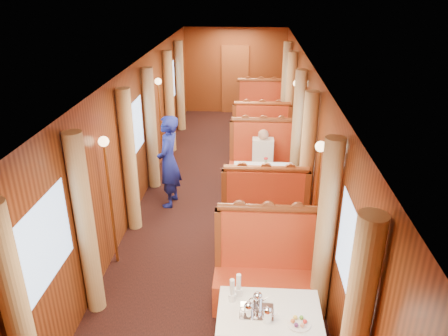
# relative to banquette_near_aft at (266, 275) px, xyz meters

# --- Properties ---
(floor) EXTENTS (3.00, 12.00, 0.01)m
(floor) POSITION_rel_banquette_near_aft_xyz_m (-0.75, 2.49, -0.42)
(floor) COLOR black
(floor) RESTS_ON ground
(ceiling) EXTENTS (3.00, 12.00, 0.01)m
(ceiling) POSITION_rel_banquette_near_aft_xyz_m (-0.75, 2.49, 2.08)
(ceiling) COLOR silver
(ceiling) RESTS_ON wall_left
(wall_far) EXTENTS (3.00, 0.01, 2.50)m
(wall_far) POSITION_rel_banquette_near_aft_xyz_m (-0.75, 8.49, 0.83)
(wall_far) COLOR brown
(wall_far) RESTS_ON floor
(wall_left) EXTENTS (0.01, 12.00, 2.50)m
(wall_left) POSITION_rel_banquette_near_aft_xyz_m (-2.25, 2.49, 0.83)
(wall_left) COLOR brown
(wall_left) RESTS_ON floor
(wall_right) EXTENTS (0.01, 12.00, 2.50)m
(wall_right) POSITION_rel_banquette_near_aft_xyz_m (0.75, 2.49, 0.83)
(wall_right) COLOR brown
(wall_right) RESTS_ON floor
(doorway_far) EXTENTS (0.80, 0.04, 2.00)m
(doorway_far) POSITION_rel_banquette_near_aft_xyz_m (-0.75, 8.46, 0.58)
(doorway_far) COLOR brown
(doorway_far) RESTS_ON floor
(banquette_near_aft) EXTENTS (1.30, 0.55, 1.34)m
(banquette_near_aft) POSITION_rel_banquette_near_aft_xyz_m (0.00, 0.00, 0.00)
(banquette_near_aft) COLOR #AF1B13
(banquette_near_aft) RESTS_ON floor
(table_mid) EXTENTS (1.05, 0.72, 0.75)m
(table_mid) POSITION_rel_banquette_near_aft_xyz_m (0.00, 2.49, -0.05)
(table_mid) COLOR white
(table_mid) RESTS_ON floor
(banquette_mid_fwd) EXTENTS (1.30, 0.55, 1.34)m
(banquette_mid_fwd) POSITION_rel_banquette_near_aft_xyz_m (0.00, 1.47, 0.00)
(banquette_mid_fwd) COLOR #AF1B13
(banquette_mid_fwd) RESTS_ON floor
(banquette_mid_aft) EXTENTS (1.30, 0.55, 1.34)m
(banquette_mid_aft) POSITION_rel_banquette_near_aft_xyz_m (0.00, 3.50, 0.00)
(banquette_mid_aft) COLOR #AF1B13
(banquette_mid_aft) RESTS_ON floor
(table_far) EXTENTS (1.05, 0.72, 0.75)m
(table_far) POSITION_rel_banquette_near_aft_xyz_m (0.00, 5.99, -0.05)
(table_far) COLOR white
(table_far) RESTS_ON floor
(banquette_far_fwd) EXTENTS (1.30, 0.55, 1.34)m
(banquette_far_fwd) POSITION_rel_banquette_near_aft_xyz_m (0.00, 4.97, 0.00)
(banquette_far_fwd) COLOR #AF1B13
(banquette_far_fwd) RESTS_ON floor
(banquette_far_aft) EXTENTS (1.30, 0.55, 1.34)m
(banquette_far_aft) POSITION_rel_banquette_near_aft_xyz_m (0.00, 7.00, 0.00)
(banquette_far_aft) COLOR #AF1B13
(banquette_far_aft) RESTS_ON floor
(tea_tray) EXTENTS (0.35, 0.27, 0.01)m
(tea_tray) POSITION_rel_banquette_near_aft_xyz_m (-0.13, -1.04, 0.33)
(tea_tray) COLOR silver
(tea_tray) RESTS_ON table_near
(teapot_left) EXTENTS (0.18, 0.14, 0.13)m
(teapot_left) POSITION_rel_banquette_near_aft_xyz_m (-0.21, -1.10, 0.39)
(teapot_left) COLOR silver
(teapot_left) RESTS_ON tea_tray
(teapot_right) EXTENTS (0.17, 0.13, 0.13)m
(teapot_right) POSITION_rel_banquette_near_aft_xyz_m (-0.03, -1.16, 0.39)
(teapot_right) COLOR silver
(teapot_right) RESTS_ON tea_tray
(teapot_back) EXTENTS (0.18, 0.15, 0.13)m
(teapot_back) POSITION_rel_banquette_near_aft_xyz_m (-0.12, -0.95, 0.39)
(teapot_back) COLOR silver
(teapot_back) RESTS_ON tea_tray
(fruit_plate) EXTENTS (0.24, 0.24, 0.05)m
(fruit_plate) POSITION_rel_banquette_near_aft_xyz_m (0.28, -1.17, 0.35)
(fruit_plate) COLOR white
(fruit_plate) RESTS_ON table_near
(cup_inboard) EXTENTS (0.08, 0.08, 0.26)m
(cup_inboard) POSITION_rel_banquette_near_aft_xyz_m (-0.39, -0.88, 0.43)
(cup_inboard) COLOR white
(cup_inboard) RESTS_ON table_near
(cup_outboard) EXTENTS (0.08, 0.08, 0.26)m
(cup_outboard) POSITION_rel_banquette_near_aft_xyz_m (-0.32, -0.79, 0.43)
(cup_outboard) COLOR white
(cup_outboard) RESTS_ON table_near
(rose_vase_mid) EXTENTS (0.06, 0.06, 0.36)m
(rose_vase_mid) POSITION_rel_banquette_near_aft_xyz_m (0.03, 2.46, 0.50)
(rose_vase_mid) COLOR silver
(rose_vase_mid) RESTS_ON table_mid
(rose_vase_far) EXTENTS (0.06, 0.06, 0.36)m
(rose_vase_far) POSITION_rel_banquette_near_aft_xyz_m (0.03, 6.00, 0.50)
(rose_vase_far) COLOR silver
(rose_vase_far) RESTS_ON table_far
(window_left_near) EXTENTS (0.01, 1.20, 0.90)m
(window_left_near) POSITION_rel_banquette_near_aft_xyz_m (-2.24, -1.01, 1.03)
(window_left_near) COLOR #8BADD9
(window_left_near) RESTS_ON wall_left
(curtain_left_near_a) EXTENTS (0.22, 0.22, 2.35)m
(curtain_left_near_a) POSITION_rel_banquette_near_aft_xyz_m (-2.13, -1.79, 0.75)
(curtain_left_near_a) COLOR tan
(curtain_left_near_a) RESTS_ON floor
(curtain_left_near_b) EXTENTS (0.22, 0.22, 2.35)m
(curtain_left_near_b) POSITION_rel_banquette_near_aft_xyz_m (-2.13, -0.23, 0.75)
(curtain_left_near_b) COLOR tan
(curtain_left_near_b) RESTS_ON floor
(window_right_near) EXTENTS (0.01, 1.20, 0.90)m
(window_right_near) POSITION_rel_banquette_near_aft_xyz_m (0.74, -1.01, 1.03)
(window_right_near) COLOR #8BADD9
(window_right_near) RESTS_ON wall_right
(curtain_right_near_b) EXTENTS (0.22, 0.22, 2.35)m
(curtain_right_near_b) POSITION_rel_banquette_near_aft_xyz_m (0.63, -0.23, 0.75)
(curtain_right_near_b) COLOR tan
(curtain_right_near_b) RESTS_ON floor
(window_left_mid) EXTENTS (0.01, 1.20, 0.90)m
(window_left_mid) POSITION_rel_banquette_near_aft_xyz_m (-2.24, 2.49, 1.03)
(window_left_mid) COLOR #8BADD9
(window_left_mid) RESTS_ON wall_left
(curtain_left_mid_a) EXTENTS (0.22, 0.22, 2.35)m
(curtain_left_mid_a) POSITION_rel_banquette_near_aft_xyz_m (-2.13, 1.71, 0.75)
(curtain_left_mid_a) COLOR tan
(curtain_left_mid_a) RESTS_ON floor
(curtain_left_mid_b) EXTENTS (0.22, 0.22, 2.35)m
(curtain_left_mid_b) POSITION_rel_banquette_near_aft_xyz_m (-2.13, 3.27, 0.75)
(curtain_left_mid_b) COLOR tan
(curtain_left_mid_b) RESTS_ON floor
(window_right_mid) EXTENTS (0.01, 1.20, 0.90)m
(window_right_mid) POSITION_rel_banquette_near_aft_xyz_m (0.74, 2.49, 1.03)
(window_right_mid) COLOR #8BADD9
(window_right_mid) RESTS_ON wall_right
(curtain_right_mid_a) EXTENTS (0.22, 0.22, 2.35)m
(curtain_right_mid_a) POSITION_rel_banquette_near_aft_xyz_m (0.63, 1.71, 0.75)
(curtain_right_mid_a) COLOR tan
(curtain_right_mid_a) RESTS_ON floor
(curtain_right_mid_b) EXTENTS (0.22, 0.22, 2.35)m
(curtain_right_mid_b) POSITION_rel_banquette_near_aft_xyz_m (0.63, 3.27, 0.75)
(curtain_right_mid_b) COLOR tan
(curtain_right_mid_b) RESTS_ON floor
(window_left_far) EXTENTS (0.01, 1.20, 0.90)m
(window_left_far) POSITION_rel_banquette_near_aft_xyz_m (-2.24, 5.99, 1.03)
(window_left_far) COLOR #8BADD9
(window_left_far) RESTS_ON wall_left
(curtain_left_far_a) EXTENTS (0.22, 0.22, 2.35)m
(curtain_left_far_a) POSITION_rel_banquette_near_aft_xyz_m (-2.13, 5.21, 0.75)
(curtain_left_far_a) COLOR tan
(curtain_left_far_a) RESTS_ON floor
(curtain_left_far_b) EXTENTS (0.22, 0.22, 2.35)m
(curtain_left_far_b) POSITION_rel_banquette_near_aft_xyz_m (-2.13, 6.77, 0.75)
(curtain_left_far_b) COLOR tan
(curtain_left_far_b) RESTS_ON floor
(window_right_far) EXTENTS (0.01, 1.20, 0.90)m
(window_right_far) POSITION_rel_banquette_near_aft_xyz_m (0.74, 5.99, 1.03)
(window_right_far) COLOR #8BADD9
(window_right_far) RESTS_ON wall_right
(curtain_right_far_a) EXTENTS (0.22, 0.22, 2.35)m
(curtain_right_far_a) POSITION_rel_banquette_near_aft_xyz_m (0.63, 5.21, 0.75)
(curtain_right_far_a) COLOR tan
(curtain_right_far_a) RESTS_ON floor
(curtain_right_far_b) EXTENTS (0.22, 0.22, 2.35)m
(curtain_right_far_b) POSITION_rel_banquette_near_aft_xyz_m (0.63, 6.77, 0.75)
(curtain_right_far_b) COLOR tan
(curtain_right_far_b) RESTS_ON floor
(sconce_left_fore) EXTENTS (0.14, 0.14, 1.95)m
(sconce_left_fore) POSITION_rel_banquette_near_aft_xyz_m (-2.15, 0.74, 0.96)
(sconce_left_fore) COLOR #BF8C3F
(sconce_left_fore) RESTS_ON floor
(sconce_right_fore) EXTENTS (0.14, 0.14, 1.95)m
(sconce_right_fore) POSITION_rel_banquette_near_aft_xyz_m (0.65, 0.74, 0.96)
(sconce_right_fore) COLOR #BF8C3F
(sconce_right_fore) RESTS_ON floor
(sconce_left_aft) EXTENTS (0.14, 0.14, 1.95)m
(sconce_left_aft) POSITION_rel_banquette_near_aft_xyz_m (-2.15, 4.24, 0.96)
(sconce_left_aft) COLOR #BF8C3F
(sconce_left_aft) RESTS_ON floor
(sconce_right_aft) EXTENTS (0.14, 0.14, 1.95)m
(sconce_right_aft) POSITION_rel_banquette_near_aft_xyz_m (0.65, 4.24, 0.96)
(sconce_right_aft) COLOR #BF8C3F
(sconce_right_aft) RESTS_ON floor
(steward) EXTENTS (0.45, 0.65, 1.68)m
(steward) POSITION_rel_banquette_near_aft_xyz_m (-1.68, 2.53, 0.42)
(steward) COLOR navy
(steward) RESTS_ON floor
(passenger) EXTENTS (0.40, 0.44, 0.76)m
(passenger) POSITION_rel_banquette_near_aft_xyz_m (-0.00, 3.28, 0.32)
(passenger) COLOR beige
(passenger) RESTS_ON banquette_mid_aft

